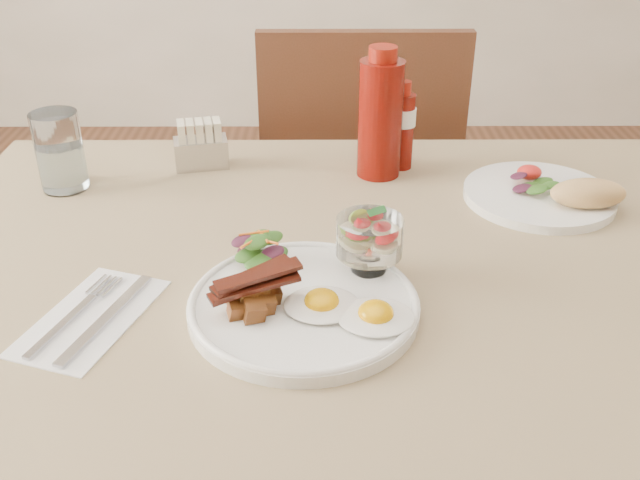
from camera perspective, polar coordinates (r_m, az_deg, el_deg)
table at (r=1.02m, az=5.01°, el=-5.95°), size 1.33×0.88×0.75m
chair_far at (r=1.66m, az=2.98°, el=3.59°), size 0.42×0.42×0.93m
main_plate at (r=0.86m, az=-1.32°, el=-5.32°), size 0.28×0.28×0.02m
fried_eggs at (r=0.83m, az=2.28°, el=-5.53°), size 0.17×0.13×0.02m
bacon_potato_pile at (r=0.84m, az=-5.31°, el=-4.21°), size 0.11×0.08×0.05m
side_salad at (r=0.93m, az=-4.85°, el=-0.80°), size 0.08×0.08×0.04m
fruit_cup at (r=0.90m, az=3.98°, el=0.24°), size 0.08×0.08×0.09m
second_plate at (r=1.17m, az=17.95°, el=3.55°), size 0.24×0.24×0.06m
ketchup_bottle at (r=1.19m, az=4.84°, el=9.80°), size 0.10×0.10×0.22m
hot_sauce_bottle at (r=1.23m, az=6.62°, el=8.99°), size 0.04×0.04×0.15m
sugar_caddy at (r=1.25m, az=-9.52°, el=7.36°), size 0.10×0.07×0.08m
water_glass at (r=1.22m, az=-20.04°, el=6.35°), size 0.07×0.07×0.13m
napkin_cutlery at (r=0.90m, az=-17.81°, el=-5.89°), size 0.17×0.22×0.01m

